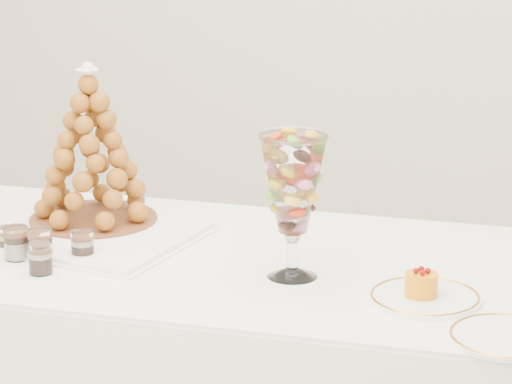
% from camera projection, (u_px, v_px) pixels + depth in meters
% --- Properties ---
extents(lace_tray, '(0.58, 0.47, 0.02)m').
position_uv_depth(lace_tray, '(80.00, 233.00, 2.95)').
color(lace_tray, white).
rests_on(lace_tray, buffet_table).
extents(macaron_vase, '(0.15, 0.15, 0.32)m').
position_uv_depth(macaron_vase, '(293.00, 186.00, 2.62)').
color(macaron_vase, white).
rests_on(macaron_vase, buffet_table).
extents(cake_plate, '(0.24, 0.24, 0.01)m').
position_uv_depth(cake_plate, '(425.00, 298.00, 2.54)').
color(cake_plate, white).
rests_on(cake_plate, buffet_table).
extents(spare_plate, '(0.23, 0.23, 0.01)m').
position_uv_depth(spare_plate, '(507.00, 337.00, 2.34)').
color(spare_plate, white).
rests_on(spare_plate, buffet_table).
extents(verrine_a, '(0.05, 0.05, 0.06)m').
position_uv_depth(verrine_a, '(8.00, 240.00, 2.83)').
color(verrine_a, white).
rests_on(verrine_a, buffet_table).
extents(verrine_b, '(0.07, 0.07, 0.08)m').
position_uv_depth(verrine_b, '(40.00, 245.00, 2.77)').
color(verrine_b, white).
rests_on(verrine_b, buffet_table).
extents(verrine_c, '(0.07, 0.07, 0.07)m').
position_uv_depth(verrine_c, '(82.00, 246.00, 2.77)').
color(verrine_c, white).
rests_on(verrine_c, buffet_table).
extents(verrine_d, '(0.06, 0.06, 0.08)m').
position_uv_depth(verrine_d, '(16.00, 243.00, 2.78)').
color(verrine_d, white).
rests_on(verrine_d, buffet_table).
extents(verrine_e, '(0.06, 0.06, 0.07)m').
position_uv_depth(verrine_e, '(40.00, 259.00, 2.69)').
color(verrine_e, white).
rests_on(verrine_e, buffet_table).
extents(croquembouche, '(0.32, 0.32, 0.40)m').
position_uv_depth(croquembouche, '(91.00, 145.00, 2.97)').
color(croquembouche, brown).
rests_on(croquembouche, lace_tray).
extents(mousse_cake, '(0.07, 0.07, 0.06)m').
position_uv_depth(mousse_cake, '(421.00, 284.00, 2.53)').
color(mousse_cake, orange).
rests_on(mousse_cake, cake_plate).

